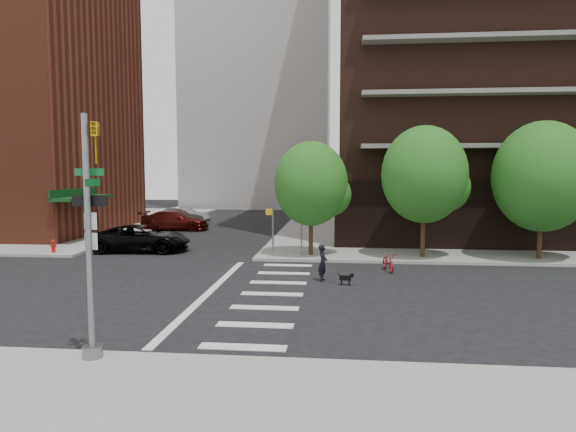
{
  "coord_description": "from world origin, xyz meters",
  "views": [
    {
      "loc": [
        5.61,
        -19.32,
        4.81
      ],
      "look_at": [
        3.0,
        6.0,
        2.5
      ],
      "focal_mm": 32.0,
      "sensor_mm": 36.0,
      "label": 1
    }
  ],
  "objects": [
    {
      "name": "sidewalk_ne",
      "position": [
        20.5,
        23.5,
        0.07
      ],
      "size": [
        39.0,
        33.0,
        0.15
      ],
      "primitive_type": "cube",
      "color": "gray",
      "rests_on": "ground"
    },
    {
      "name": "parked_car_maroon",
      "position": [
        -7.48,
        20.07,
        0.77
      ],
      "size": [
        2.28,
        5.38,
        1.55
      ],
      "primitive_type": "imported",
      "rotation": [
        0.0,
        0.0,
        1.59
      ],
      "color": "#470E0C",
      "rests_on": "ground"
    },
    {
      "name": "dog",
      "position": [
        5.87,
        1.85,
        0.31
      ],
      "size": [
        0.6,
        0.21,
        0.5
      ],
      "rotation": [
        0.0,
        0.0,
        -0.09
      ],
      "color": "black",
      "rests_on": "ground"
    },
    {
      "name": "tree_b",
      "position": [
        10.0,
        8.5,
        4.54
      ],
      "size": [
        4.5,
        4.5,
        6.65
      ],
      "color": "#301E11",
      "rests_on": "sidewalk_ne"
    },
    {
      "name": "pedestrian_signal",
      "position": [
        2.32,
        7.92,
        1.85
      ],
      "size": [
        2.18,
        0.67,
        2.6
      ],
      "color": "slate",
      "rests_on": "sidewalk_ne"
    },
    {
      "name": "sidewalk_nw",
      "position": [
        -24.5,
        23.5,
        0.07
      ],
      "size": [
        31.0,
        33.0,
        0.15
      ],
      "primitive_type": "cube",
      "color": "gray",
      "rests_on": "ground"
    },
    {
      "name": "crosswalk",
      "position": [
        2.21,
        -0.0,
        0.01
      ],
      "size": [
        3.85,
        13.0,
        0.01
      ],
      "color": "silver",
      "rests_on": "ground"
    },
    {
      "name": "scooter",
      "position": [
        7.89,
        5.09,
        0.43
      ],
      "size": [
        0.89,
        1.72,
        0.86
      ],
      "primitive_type": "imported",
      "rotation": [
        0.0,
        0.0,
        0.2
      ],
      "color": "#9E1012",
      "rests_on": "ground"
    },
    {
      "name": "tree_c",
      "position": [
        16.0,
        8.5,
        4.45
      ],
      "size": [
        5.0,
        5.0,
        6.8
      ],
      "color": "#301E11",
      "rests_on": "sidewalk_ne"
    },
    {
      "name": "dog_walker",
      "position": [
        4.86,
        2.58,
        0.79
      ],
      "size": [
        0.64,
        0.48,
        1.58
      ],
      "primitive_type": "imported",
      "rotation": [
        0.0,
        0.0,
        1.38
      ],
      "color": "black",
      "rests_on": "ground"
    },
    {
      "name": "ground",
      "position": [
        0.0,
        0.0,
        0.0
      ],
      "size": [
        120.0,
        120.0,
        0.0
      ],
      "primitive_type": "plane",
      "color": "black",
      "rests_on": "ground"
    },
    {
      "name": "tree_a",
      "position": [
        4.0,
        8.5,
        4.04
      ],
      "size": [
        4.0,
        4.0,
        5.9
      ],
      "color": "#301E11",
      "rests_on": "sidewalk_ne"
    },
    {
      "name": "parked_car_black",
      "position": [
        -6.03,
        9.45,
        0.79
      ],
      "size": [
        3.03,
        5.85,
        1.58
      ],
      "primitive_type": "imported",
      "rotation": [
        0.0,
        0.0,
        1.64
      ],
      "color": "black",
      "rests_on": "ground"
    },
    {
      "name": "parked_car_silver",
      "position": [
        -8.2,
        24.55,
        0.75
      ],
      "size": [
        2.02,
        4.69,
        1.5
      ],
      "primitive_type": "imported",
      "rotation": [
        0.0,
        0.0,
        1.47
      ],
      "color": "#B2B6B9",
      "rests_on": "ground"
    },
    {
      "name": "traffic_signal",
      "position": [
        -0.47,
        -7.49,
        2.7
      ],
      "size": [
        0.9,
        0.75,
        6.0
      ],
      "color": "slate",
      "rests_on": "sidewalk_s"
    },
    {
      "name": "fire_hydrant",
      "position": [
        -10.5,
        7.8,
        0.55
      ],
      "size": [
        0.24,
        0.24,
        0.73
      ],
      "color": "#A50C0C",
      "rests_on": "sidewalk_nw"
    }
  ]
}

